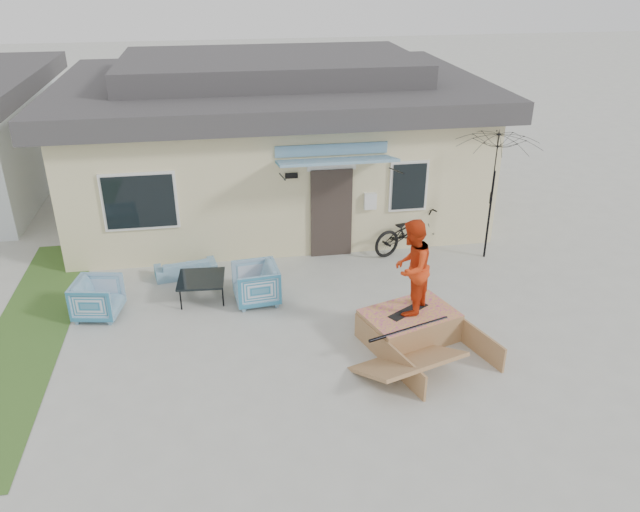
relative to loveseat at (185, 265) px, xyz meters
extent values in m
plane|color=#A6A89F|center=(2.34, -3.95, -0.26)|extent=(90.00, 90.00, 0.00)
cube|color=#345822|center=(-2.86, -1.95, -0.25)|extent=(1.40, 8.00, 0.01)
cube|color=beige|center=(2.34, 4.05, 1.24)|extent=(10.00, 7.00, 3.00)
cube|color=#363539|center=(2.34, 4.05, 2.99)|extent=(10.80, 7.80, 0.50)
cube|color=#363539|center=(2.34, 4.05, 3.54)|extent=(7.50, 4.50, 0.60)
cube|color=#362D28|center=(3.34, 0.51, 0.79)|extent=(0.95, 0.08, 2.10)
cube|color=white|center=(-0.86, 0.52, 1.34)|extent=(1.60, 0.06, 1.30)
cube|color=white|center=(5.14, 0.52, 1.34)|extent=(0.90, 0.06, 1.20)
cube|color=teal|center=(3.34, 0.00, 2.19)|extent=(2.50, 1.09, 0.29)
imported|color=teal|center=(0.00, 0.00, 0.00)|extent=(1.37, 0.62, 0.52)
imported|color=teal|center=(-1.62, -1.46, 0.17)|extent=(0.92, 0.96, 0.86)
imported|color=teal|center=(1.45, -1.41, 0.19)|extent=(0.89, 0.94, 0.89)
cube|color=black|center=(0.36, -1.07, -0.03)|extent=(0.99, 0.99, 0.46)
imported|color=black|center=(5.19, 0.44, 0.37)|extent=(2.08, 1.38, 1.26)
cylinder|color=black|center=(6.87, -0.18, 0.79)|extent=(0.05, 0.05, 2.10)
imported|color=black|center=(6.87, -0.18, 1.49)|extent=(2.23, 2.12, 0.90)
cube|color=black|center=(4.11, -3.17, 0.31)|extent=(0.85, 0.64, 0.05)
imported|color=red|center=(4.11, -3.17, 1.22)|extent=(1.05, 1.09, 1.77)
camera|label=1|loc=(0.93, -12.57, 6.20)|focal=35.14mm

